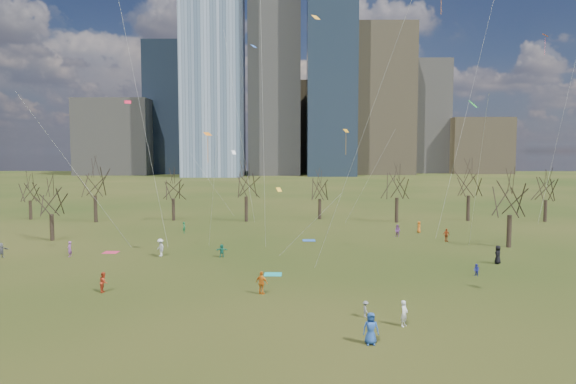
{
  "coord_description": "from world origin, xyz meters",
  "views": [
    {
      "loc": [
        0.51,
        -42.02,
        11.31
      ],
      "look_at": [
        0.0,
        12.0,
        7.0
      ],
      "focal_mm": 32.0,
      "sensor_mm": 36.0,
      "label": 1
    }
  ],
  "objects_px": {
    "person_4": "(262,283)",
    "blanket_navy": "(309,240)",
    "person_2": "(104,282)",
    "blanket_crimson": "(111,252)",
    "blanket_teal": "(273,274)",
    "person_0": "(371,328)",
    "person_1": "(404,313)"
  },
  "relations": [
    {
      "from": "person_2",
      "to": "person_1",
      "type": "bearing_deg",
      "value": -117.41
    },
    {
      "from": "blanket_teal",
      "to": "person_2",
      "type": "distance_m",
      "value": 14.69
    },
    {
      "from": "person_4",
      "to": "person_2",
      "type": "bearing_deg",
      "value": 27.05
    },
    {
      "from": "blanket_teal",
      "to": "person_0",
      "type": "relative_size",
      "value": 0.84
    },
    {
      "from": "person_2",
      "to": "blanket_teal",
      "type": "bearing_deg",
      "value": -73.79
    },
    {
      "from": "blanket_navy",
      "to": "person_1",
      "type": "xyz_separation_m",
      "value": [
        5.16,
        -31.92,
        0.83
      ]
    },
    {
      "from": "blanket_crimson",
      "to": "person_2",
      "type": "relative_size",
      "value": 0.98
    },
    {
      "from": "blanket_teal",
      "to": "person_2",
      "type": "xyz_separation_m",
      "value": [
        -13.37,
        -6.03,
        0.8
      ]
    },
    {
      "from": "person_1",
      "to": "person_0",
      "type": "bearing_deg",
      "value": 176.71
    },
    {
      "from": "blanket_navy",
      "to": "person_2",
      "type": "height_order",
      "value": "person_2"
    },
    {
      "from": "person_2",
      "to": "person_4",
      "type": "distance_m",
      "value": 12.75
    },
    {
      "from": "blanket_teal",
      "to": "person_1",
      "type": "relative_size",
      "value": 0.94
    },
    {
      "from": "blanket_crimson",
      "to": "blanket_teal",
      "type": "bearing_deg",
      "value": -28.5
    },
    {
      "from": "blanket_crimson",
      "to": "person_4",
      "type": "distance_m",
      "value": 24.45
    },
    {
      "from": "person_0",
      "to": "person_4",
      "type": "distance_m",
      "value": 12.61
    },
    {
      "from": "blanket_teal",
      "to": "person_0",
      "type": "bearing_deg",
      "value": -69.41
    },
    {
      "from": "blanket_navy",
      "to": "person_1",
      "type": "bearing_deg",
      "value": -80.82
    },
    {
      "from": "blanket_crimson",
      "to": "person_4",
      "type": "bearing_deg",
      "value": -42.89
    },
    {
      "from": "person_2",
      "to": "person_4",
      "type": "bearing_deg",
      "value": -100.46
    },
    {
      "from": "blanket_navy",
      "to": "blanket_crimson",
      "type": "distance_m",
      "value": 23.78
    },
    {
      "from": "person_0",
      "to": "person_2",
      "type": "bearing_deg",
      "value": 149.95
    },
    {
      "from": "blanket_crimson",
      "to": "person_0",
      "type": "bearing_deg",
      "value": -47.38
    },
    {
      "from": "person_1",
      "to": "person_4",
      "type": "distance_m",
      "value": 12.13
    },
    {
      "from": "blanket_navy",
      "to": "person_2",
      "type": "xyz_separation_m",
      "value": [
        -17.25,
        -24.06,
        0.8
      ]
    },
    {
      "from": "blanket_crimson",
      "to": "person_1",
      "type": "height_order",
      "value": "person_1"
    },
    {
      "from": "blanket_navy",
      "to": "person_0",
      "type": "xyz_separation_m",
      "value": [
        2.53,
        -35.05,
        0.94
      ]
    },
    {
      "from": "person_2",
      "to": "person_4",
      "type": "xyz_separation_m",
      "value": [
        12.74,
        -0.53,
        0.1
      ]
    },
    {
      "from": "blanket_crimson",
      "to": "person_1",
      "type": "bearing_deg",
      "value": -41.0
    },
    {
      "from": "blanket_navy",
      "to": "person_2",
      "type": "bearing_deg",
      "value": -125.63
    },
    {
      "from": "person_0",
      "to": "person_2",
      "type": "relative_size",
      "value": 1.16
    },
    {
      "from": "blanket_crimson",
      "to": "person_0",
      "type": "relative_size",
      "value": 0.84
    },
    {
      "from": "person_4",
      "to": "blanket_navy",
      "type": "bearing_deg",
      "value": -70.94
    }
  ]
}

